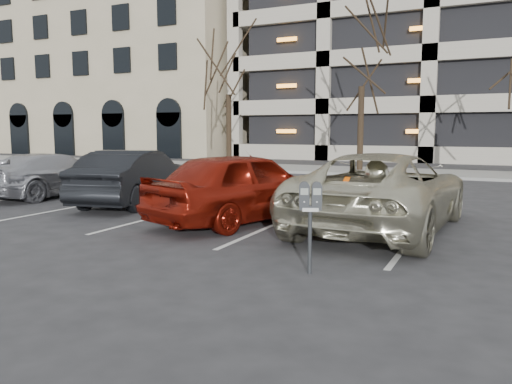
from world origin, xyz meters
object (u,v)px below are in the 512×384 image
object	(u,v)px
tree_a	(228,49)
car_red	(244,186)
parking_meter	(310,205)
suv_silver	(383,191)
car_dark	(135,177)
tree_b	(363,32)
car_silver	(53,175)

from	to	relation	value
tree_a	car_red	bearing A→B (deg)	-60.31
parking_meter	suv_silver	distance (m)	3.61
parking_meter	suv_silver	xyz separation A→B (m)	(0.27, 3.60, -0.19)
tree_a	parking_meter	world-z (taller)	tree_a
car_dark	tree_b	bearing A→B (deg)	-115.24
tree_a	car_silver	world-z (taller)	tree_a
tree_a	tree_b	xyz separation A→B (m)	(7.00, 0.00, 0.27)
tree_b	car_dark	size ratio (longest dim) A/B	2.01
tree_a	tree_b	bearing A→B (deg)	0.00
tree_b	car_red	xyz separation A→B (m)	(0.85, -13.76, -5.63)
parking_meter	tree_b	bearing A→B (deg)	79.54
car_silver	suv_silver	bearing A→B (deg)	178.07
car_dark	car_silver	bearing A→B (deg)	-16.21
parking_meter	car_dark	world-z (taller)	car_dark
car_dark	car_silver	world-z (taller)	car_dark
car_red	car_silver	world-z (taller)	car_red
tree_a	car_silver	bearing A→B (deg)	-86.34
car_silver	car_dark	bearing A→B (deg)	178.74
tree_a	car_red	xyz separation A→B (m)	(7.85, -13.76, -5.36)
tree_a	parking_meter	bearing A→B (deg)	-58.25
car_dark	car_silver	size ratio (longest dim) A/B	0.99
tree_a	suv_silver	world-z (taller)	tree_a
parking_meter	suv_silver	bearing A→B (deg)	63.75
tree_a	car_red	size ratio (longest dim) A/B	1.88
car_red	car_silver	xyz separation A→B (m)	(-7.05, 1.29, -0.12)
tree_a	car_red	distance (m)	16.73
tree_b	car_dark	bearing A→B (deg)	-103.12
tree_b	car_silver	bearing A→B (deg)	-116.44
parking_meter	car_red	xyz separation A→B (m)	(-2.61, 3.13, -0.19)
parking_meter	car_silver	bearing A→B (deg)	133.37
car_dark	suv_silver	bearing A→B (deg)	162.79
car_red	parking_meter	bearing A→B (deg)	148.39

